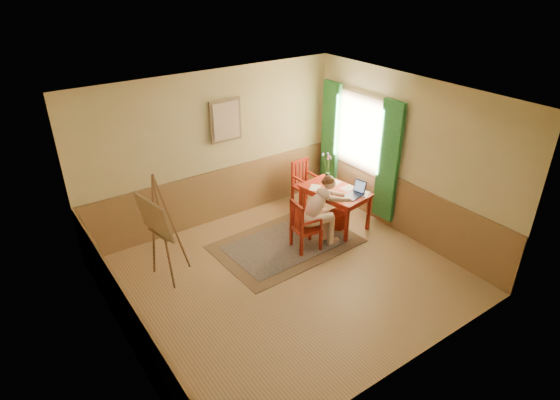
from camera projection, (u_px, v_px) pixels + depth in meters
room at (288, 198)px, 6.61m from camera, size 5.04×4.54×2.84m
wainscot at (259, 228)px, 7.61m from camera, size 5.00×4.50×1.00m
window at (358, 144)px, 8.66m from camera, size 0.12×2.01×2.20m
wall_portrait at (226, 121)px, 8.10m from camera, size 0.60×0.05×0.76m
rug at (286, 244)px, 8.09m from camera, size 2.47×1.70×0.02m
table at (335, 194)px, 8.40m from camera, size 0.89×1.29×0.72m
chair_left at (304, 226)px, 7.75m from camera, size 0.47×0.45×0.91m
chair_back at (304, 183)px, 9.18m from camera, size 0.43×0.44×0.93m
figure at (320, 209)px, 7.75m from camera, size 0.97×0.47×1.28m
laptop at (355, 193)px, 8.15m from camera, size 0.44×0.32×0.24m
papers at (340, 188)px, 8.41m from camera, size 0.86×0.98×0.00m
vase at (327, 168)px, 8.63m from camera, size 0.17×0.26×0.52m
wastebasket at (337, 220)px, 8.51m from camera, size 0.36×0.36×0.33m
easel at (157, 221)px, 6.72m from camera, size 0.65×0.80×1.78m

